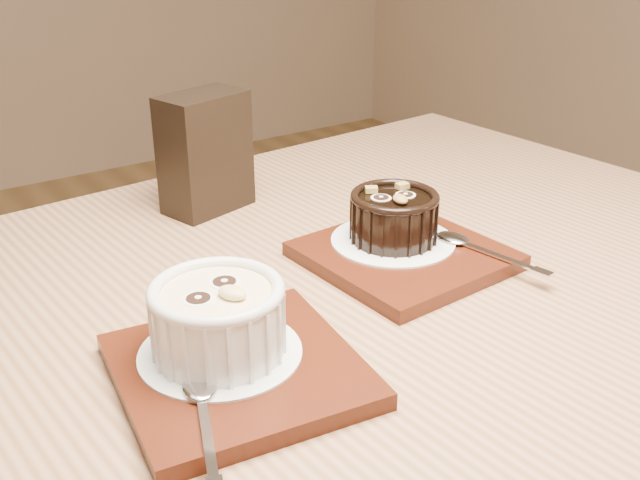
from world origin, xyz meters
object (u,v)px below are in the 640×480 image
at_px(tray_left, 238,371).
at_px(ramekin_white, 218,316).
at_px(condiment_stand, 205,153).
at_px(table, 292,398).
at_px(ramekin_dark, 394,214).
at_px(tray_right, 404,256).

relative_size(tray_left, ramekin_white, 1.70).
distance_m(ramekin_white, condiment_stand, 0.34).
height_order(table, tray_left, tray_left).
bearing_deg(table, ramekin_dark, 16.88).
distance_m(tray_left, ramekin_dark, 0.27).
relative_size(tray_right, condiment_stand, 1.29).
height_order(table, condiment_stand, condiment_stand).
height_order(tray_left, ramekin_dark, ramekin_dark).
bearing_deg(ramekin_white, table, -0.30).
bearing_deg(ramekin_white, tray_right, -8.95).
distance_m(tray_left, condiment_stand, 0.36).
bearing_deg(ramekin_dark, table, -146.86).
height_order(ramekin_white, tray_right, ramekin_white).
distance_m(ramekin_white, tray_right, 0.26).
xyz_separation_m(tray_left, condiment_stand, (0.14, 0.33, 0.06)).
xyz_separation_m(table, ramekin_white, (-0.09, -0.04, 0.14)).
relative_size(ramekin_white, condiment_stand, 0.75).
height_order(tray_right, condiment_stand, condiment_stand).
distance_m(table, tray_right, 0.18).
bearing_deg(ramekin_dark, condiment_stand, 131.03).
relative_size(ramekin_dark, condiment_stand, 0.65).
distance_m(tray_left, ramekin_white, 0.05).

